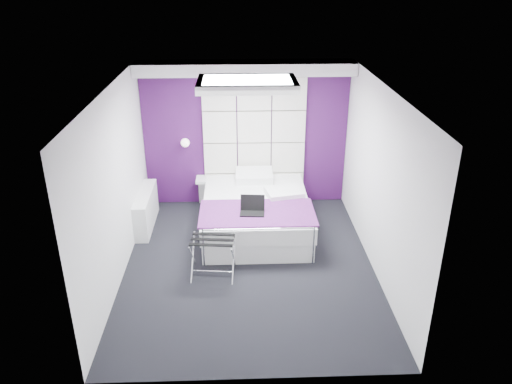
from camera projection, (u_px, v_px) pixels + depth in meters
floor at (249, 265)px, 7.32m from camera, size 4.40×4.40×0.00m
ceiling at (248, 90)px, 6.24m from camera, size 4.40×4.40×0.00m
wall_back at (246, 134)px, 8.78m from camera, size 3.60×0.00×3.60m
wall_left at (115, 187)px, 6.72m from camera, size 0.00×4.40×4.40m
wall_right at (380, 182)px, 6.84m from camera, size 0.00×4.40×4.40m
accent_wall at (246, 134)px, 8.77m from camera, size 3.58×0.02×2.58m
soffit at (245, 68)px, 8.05m from camera, size 3.58×0.50×0.20m
headboard at (254, 142)px, 8.78m from camera, size 1.80×0.08×2.30m
skylight at (247, 83)px, 6.80m from camera, size 1.36×0.86×0.12m
wall_lamp at (185, 142)px, 8.65m from camera, size 0.15×0.15×0.15m
radiator at (146, 210)px, 8.32m from camera, size 0.22×1.20×0.60m
bed at (256, 213)px, 8.18m from camera, size 1.75×2.12×0.74m
nightstand at (208, 179)px, 8.91m from camera, size 0.43×0.33×0.05m
luggage_rack at (213, 257)px, 6.97m from camera, size 0.60×0.44×0.59m
laptop at (252, 208)px, 7.55m from camera, size 0.37×0.26×0.26m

